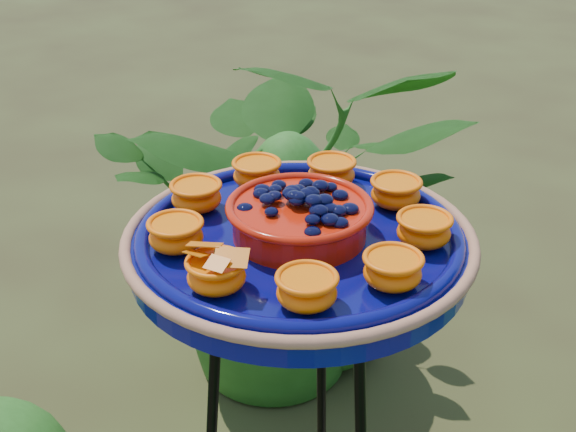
% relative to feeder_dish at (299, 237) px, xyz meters
% --- Properties ---
extents(feeder_dish, '(0.54, 0.54, 0.10)m').
position_rel_feeder_dish_xyz_m(feeder_dish, '(0.00, 0.00, 0.00)').
color(feeder_dish, '#070957').
rests_on(feeder_dish, tripod_stand).
extents(shrub_back_left, '(1.07, 1.05, 0.90)m').
position_rel_feeder_dish_xyz_m(shrub_back_left, '(-0.57, 0.63, -0.40)').
color(shrub_back_left, '#225416').
rests_on(shrub_back_left, ground).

